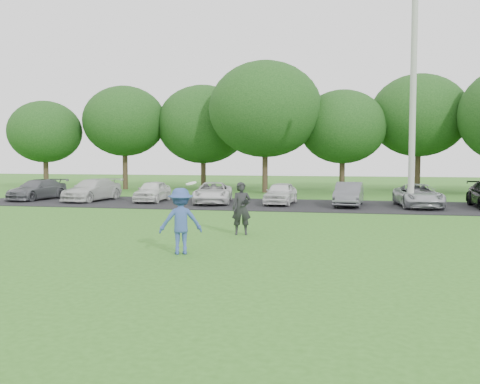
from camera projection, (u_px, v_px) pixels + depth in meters
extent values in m
plane|color=#31661D|center=(213.00, 251.00, 13.93)|extent=(100.00, 100.00, 0.00)
cube|color=black|center=(278.00, 205.00, 26.64)|extent=(32.00, 6.50, 0.03)
cylinder|color=#A8A8A3|center=(413.00, 97.00, 24.01)|extent=(0.28, 0.28, 10.20)
imported|color=#334C92|center=(181.00, 221.00, 13.45)|extent=(1.23, 0.97, 1.67)
cylinder|color=white|center=(191.00, 183.00, 13.32)|extent=(0.28, 0.27, 0.12)
imported|color=black|center=(242.00, 208.00, 16.70)|extent=(0.68, 0.52, 1.65)
cube|color=black|center=(246.00, 201.00, 16.47)|extent=(0.16, 0.13, 0.10)
imported|color=#56585D|center=(37.00, 189.00, 29.47)|extent=(2.12, 4.03, 1.11)
imported|color=silver|center=(92.00, 190.00, 28.76)|extent=(2.24, 4.23, 1.17)
imported|color=white|center=(153.00, 191.00, 28.18)|extent=(1.45, 3.31, 1.11)
imported|color=silver|center=(213.00, 193.00, 27.20)|extent=(2.38, 4.10, 1.07)
imported|color=silver|center=(281.00, 193.00, 26.67)|extent=(1.53, 3.33, 1.11)
imported|color=slate|center=(349.00, 194.00, 25.77)|extent=(1.49, 3.57, 1.15)
imported|color=#B1B4B8|center=(418.00, 196.00, 25.19)|extent=(2.20, 4.09, 1.09)
cylinder|color=#38281C|center=(46.00, 174.00, 38.55)|extent=(0.36, 0.36, 2.20)
ellipsoid|color=#214C19|center=(45.00, 132.00, 38.34)|extent=(5.20, 5.20, 4.42)
cylinder|color=#38281C|center=(125.00, 171.00, 38.81)|extent=(0.36, 0.36, 2.70)
ellipsoid|color=#214C19|center=(124.00, 121.00, 38.56)|extent=(5.94, 5.94, 5.05)
cylinder|color=#38281C|center=(203.00, 174.00, 39.10)|extent=(0.36, 0.36, 2.20)
ellipsoid|color=#214C19|center=(203.00, 124.00, 38.85)|extent=(6.68, 6.68, 5.68)
cylinder|color=#38281C|center=(265.00, 172.00, 35.35)|extent=(0.36, 0.36, 2.70)
ellipsoid|color=#214C19|center=(265.00, 109.00, 35.06)|extent=(7.42, 7.42, 6.31)
cylinder|color=#38281C|center=(342.00, 176.00, 35.74)|extent=(0.36, 0.36, 2.20)
ellipsoid|color=#214C19|center=(343.00, 127.00, 35.51)|extent=(5.76, 5.76, 4.90)
cylinder|color=#38281C|center=(418.00, 172.00, 36.09)|extent=(0.36, 0.36, 2.70)
ellipsoid|color=#214C19|center=(419.00, 115.00, 35.83)|extent=(6.50, 6.50, 5.53)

